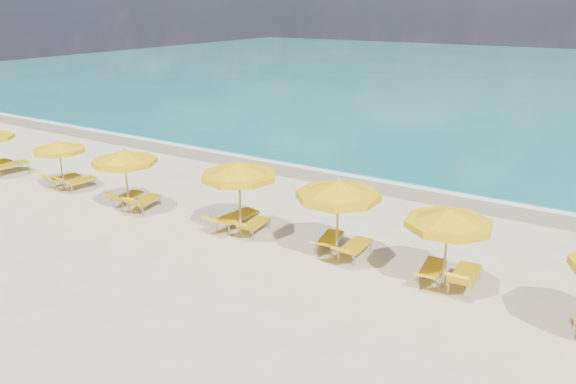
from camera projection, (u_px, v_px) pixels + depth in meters
The scene contains 21 objects.
ground_plane at pixel (263, 240), 17.95m from camera, with size 120.00×120.00×0.00m, color beige.
ocean at pixel (537, 78), 56.24m from camera, with size 120.00×80.00×0.30m, color #136E69.
wet_sand_band at pixel (363, 181), 23.85m from camera, with size 120.00×2.60×0.01m, color tan.
foam_line at pixel (371, 176), 24.49m from camera, with size 120.00×1.20×0.03m, color white.
whitecap_near at pixel (341, 125), 34.57m from camera, with size 14.00×0.36×0.05m, color white.
umbrella_1 at pixel (59, 147), 22.26m from camera, with size 2.31×2.31×2.07m.
umbrella_2 at pixel (124, 158), 19.90m from camera, with size 2.41×2.41×2.33m.
umbrella_3 at pixel (239, 171), 17.81m from camera, with size 2.87×2.87×2.51m.
umbrella_4 at pixel (338, 190), 15.98m from camera, with size 3.24×3.24×2.51m.
umbrella_5 at pixel (449, 218), 14.35m from camera, with size 2.77×2.77×2.32m.
lounger_0_right at pixel (10, 168), 24.81m from camera, with size 0.90×2.03×0.82m.
lounger_1_left at pixel (63, 181), 23.19m from camera, with size 0.77×1.65×0.77m.
lounger_1_right at pixel (80, 184), 22.80m from camera, with size 0.73×1.71×0.74m.
lounger_2_left at pixel (127, 199), 21.03m from camera, with size 0.69×1.62×0.76m.
lounger_2_right at pixel (145, 204), 20.50m from camera, with size 0.87×1.77×0.80m.
lounger_3_left at pixel (236, 221), 18.85m from camera, with size 0.94×2.14×0.75m.
lounger_3_right at pixel (254, 228), 18.42m from camera, with size 0.66×1.62×0.72m.
lounger_4_left at pixel (329, 243), 17.24m from camera, with size 0.85×1.78×0.65m.
lounger_4_right at pixel (354, 251), 16.65m from camera, with size 0.64×1.80×0.74m.
lounger_5_left at pixel (432, 273), 15.35m from camera, with size 0.74×1.76×0.62m.
lounger_5_right at pixel (464, 280), 14.89m from camera, with size 0.71×1.85×0.86m.
Camera 1 is at (9.56, -13.46, 7.24)m, focal length 35.00 mm.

